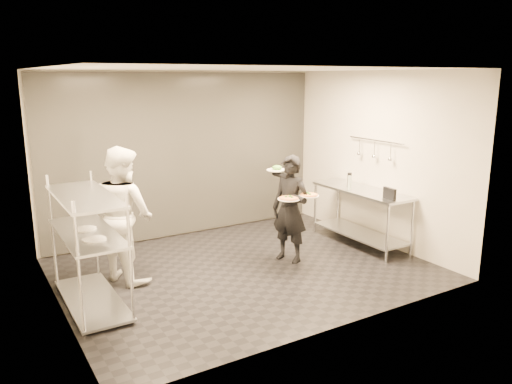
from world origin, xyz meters
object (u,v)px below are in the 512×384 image
pos_monitor (389,194)px  bottle_clear (350,180)px  chef (123,214)px  bottle_dark (349,180)px  waiter (290,209)px  prep_counter (361,207)px  salad_plate (277,169)px  pizza_plate_near (289,198)px  pizza_plate_far (309,195)px  bottle_green (350,183)px  pass_rack (88,244)px

pos_monitor → bottle_clear: (0.14, 1.03, 0.01)m
chef → bottle_dark: 3.68m
chef → pos_monitor: chef is taller
waiter → pos_monitor: (1.30, -0.69, 0.21)m
waiter → chef: (-2.31, 0.58, 0.12)m
pos_monitor → waiter: bearing=158.6°
prep_counter → salad_plate: size_ratio=5.78×
pizza_plate_near → bottle_dark: bearing=15.7°
salad_plate → bottle_dark: 1.44m
salad_plate → prep_counter: bearing=-10.2°
waiter → bottle_clear: 1.49m
pizza_plate_near → pizza_plate_far: pizza_plate_far is taller
pizza_plate_near → bottle_clear: size_ratio=1.63×
bottle_clear → pizza_plate_near: bearing=-162.1°
prep_counter → bottle_clear: bearing=87.0°
bottle_green → pass_rack: bearing=-178.4°
prep_counter → chef: bearing=171.5°
pos_monitor → bottle_dark: bottle_dark is taller
pizza_plate_far → pos_monitor: bearing=-21.6°
chef → bottle_green: chef is taller
waiter → pizza_plate_far: bearing=9.7°
prep_counter → chef: size_ratio=0.99×
pass_rack → chef: (0.60, 0.56, 0.14)m
bottle_green → waiter: bearing=-173.8°
pizza_plate_near → pos_monitor: bearing=-19.5°
salad_plate → bottle_clear: size_ratio=1.57×
pass_rack → pizza_plate_far: pass_rack is taller
waiter → salad_plate: (-0.05, 0.29, 0.56)m
pizza_plate_far → salad_plate: size_ratio=0.93×
pos_monitor → bottle_clear: bearing=89.1°
pass_rack → bottle_dark: (4.26, 0.22, 0.27)m
pass_rack → salad_plate: 2.93m
pizza_plate_far → pos_monitor: pos_monitor is taller
pass_rack → waiter: waiter is taller
pass_rack → chef: size_ratio=0.88×
pizza_plate_far → bottle_dark: size_ratio=1.19×
bottle_green → bottle_clear: bottle_green is taller
pizza_plate_near → chef: bearing=160.5°
pizza_plate_far → salad_plate: bearing=111.0°
chef → bottle_dark: bearing=-114.7°
pass_rack → pizza_plate_far: (3.06, -0.26, 0.27)m
pass_rack → bottle_dark: bearing=3.0°
pass_rack → bottle_dark: pass_rack is taller
prep_counter → waiter: size_ratio=1.13×
pos_monitor → bottle_clear: bottle_clear is taller
pass_rack → pos_monitor: size_ratio=6.51×
bottle_clear → salad_plate: bearing=-178.4°
pass_rack → pizza_plate_near: size_ratio=4.96×
chef → pizza_plate_far: size_ratio=6.26×
chef → salad_plate: (2.26, -0.29, 0.45)m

